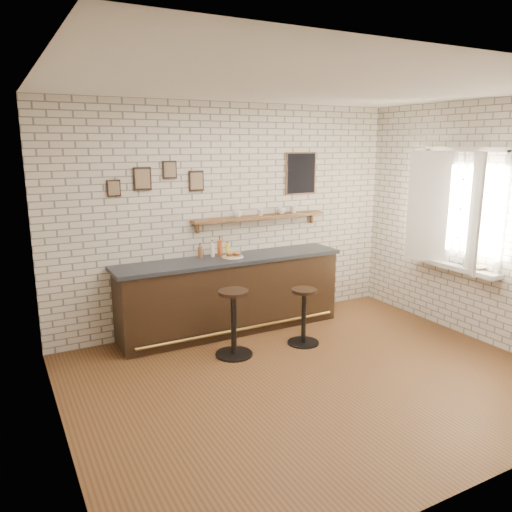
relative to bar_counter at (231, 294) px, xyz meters
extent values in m
plane|color=brown|center=(0.16, -1.70, -0.51)|extent=(5.00, 5.00, 0.00)
cube|color=#2F1F11|center=(0.00, 0.00, -0.03)|extent=(3.00, 0.58, 0.96)
cube|color=#2D333A|center=(0.00, 0.00, 0.48)|extent=(3.10, 0.62, 0.05)
cylinder|color=olive|center=(0.00, -0.32, -0.39)|extent=(2.79, 0.04, 0.04)
cylinder|color=white|center=(0.03, 0.00, 0.51)|extent=(0.28, 0.28, 0.01)
cylinder|color=#EEBB54|center=(0.09, 0.02, 0.52)|extent=(0.05, 0.05, 0.00)
cylinder|color=#EEBB54|center=(0.05, -0.01, 0.52)|extent=(0.05, 0.05, 0.00)
cylinder|color=#EEBB54|center=(-0.08, 0.07, 0.52)|extent=(0.06, 0.06, 0.00)
cylinder|color=#EEBB54|center=(0.07, 0.04, 0.52)|extent=(0.06, 0.06, 0.00)
cylinder|color=#EEBB54|center=(-0.08, -0.05, 0.52)|extent=(0.06, 0.06, 0.00)
cylinder|color=#EEBB54|center=(0.08, 0.01, 0.52)|extent=(0.04, 0.04, 0.00)
cylinder|color=#EEBB54|center=(0.02, -0.04, 0.52)|extent=(0.05, 0.05, 0.00)
cylinder|color=#EEBB54|center=(-0.08, -0.07, 0.52)|extent=(0.04, 0.04, 0.00)
cylinder|color=#EEBB54|center=(-0.11, 0.01, 0.52)|extent=(0.05, 0.05, 0.00)
cylinder|color=#EEBB54|center=(0.08, -0.05, 0.52)|extent=(0.06, 0.06, 0.00)
cylinder|color=#EEBB54|center=(-0.07, 0.03, 0.52)|extent=(0.04, 0.04, 0.00)
cylinder|color=#EEBB54|center=(0.07, -0.01, 0.52)|extent=(0.05, 0.05, 0.00)
cylinder|color=brown|center=(-0.36, 0.16, 0.58)|extent=(0.06, 0.06, 0.15)
cylinder|color=brown|center=(-0.36, 0.16, 0.67)|extent=(0.02, 0.02, 0.03)
cylinder|color=black|center=(-0.36, 0.16, 0.69)|extent=(0.02, 0.02, 0.01)
cylinder|color=white|center=(-0.19, 0.16, 0.59)|extent=(0.06, 0.06, 0.17)
cylinder|color=white|center=(-0.19, 0.16, 0.69)|extent=(0.02, 0.02, 0.04)
cylinder|color=black|center=(-0.19, 0.16, 0.72)|extent=(0.02, 0.02, 0.01)
cylinder|color=#A4441A|center=(-0.08, 0.16, 0.61)|extent=(0.06, 0.06, 0.21)
cylinder|color=#A4441A|center=(-0.08, 0.16, 0.73)|extent=(0.02, 0.02, 0.05)
cylinder|color=black|center=(-0.08, 0.16, 0.76)|extent=(0.03, 0.03, 0.01)
cylinder|color=yellow|center=(0.03, 0.16, 0.57)|extent=(0.06, 0.06, 0.14)
cylinder|color=yellow|center=(0.03, 0.16, 0.66)|extent=(0.03, 0.03, 0.03)
cylinder|color=maroon|center=(0.03, 0.16, 0.68)|extent=(0.03, 0.03, 0.01)
cylinder|color=black|center=(-0.33, -0.75, -0.50)|extent=(0.45, 0.45, 0.02)
cylinder|color=black|center=(-0.33, -0.75, -0.12)|extent=(0.07, 0.07, 0.74)
cylinder|color=black|center=(-0.33, -0.75, 0.27)|extent=(0.44, 0.44, 0.04)
cylinder|color=black|center=(0.60, -0.84, -0.50)|extent=(0.40, 0.40, 0.02)
cylinder|color=black|center=(0.60, -0.84, -0.16)|extent=(0.06, 0.06, 0.66)
cylinder|color=black|center=(0.60, -0.84, 0.19)|extent=(0.41, 0.41, 0.04)
cube|color=brown|center=(0.56, 0.20, 0.97)|extent=(2.00, 0.18, 0.04)
cube|color=brown|center=(-0.34, 0.27, 0.89)|extent=(0.03, 0.04, 0.16)
cube|color=brown|center=(1.46, 0.27, 0.89)|extent=(0.03, 0.04, 0.16)
imported|color=white|center=(0.20, 0.20, 1.04)|extent=(0.15, 0.15, 0.09)
imported|color=white|center=(0.56, 0.20, 1.04)|extent=(0.14, 0.14, 0.09)
imported|color=white|center=(0.89, 0.20, 1.04)|extent=(0.13, 0.13, 0.09)
imported|color=white|center=(1.09, 0.20, 1.04)|extent=(0.14, 0.14, 0.10)
cube|color=black|center=(-1.04, 0.28, 1.54)|extent=(0.22, 0.02, 0.28)
cube|color=black|center=(-0.69, 0.28, 1.64)|extent=(0.18, 0.02, 0.22)
cube|color=black|center=(-0.34, 0.28, 1.49)|extent=(0.20, 0.02, 0.26)
cube|color=black|center=(-1.39, 0.28, 1.44)|extent=(0.16, 0.02, 0.20)
cube|color=black|center=(1.26, 0.28, 1.54)|extent=(0.46, 0.02, 0.56)
cube|color=white|center=(2.56, -1.40, 0.39)|extent=(0.20, 1.35, 0.06)
cube|color=white|center=(2.63, -1.40, 1.89)|extent=(0.05, 1.30, 0.06)
cube|color=white|center=(2.63, -1.40, 0.39)|extent=(0.05, 1.30, 0.06)
cube|color=white|center=(2.63, -2.00, 1.14)|extent=(0.05, 0.06, 1.50)
cube|color=white|center=(2.63, -0.80, 1.14)|extent=(0.05, 0.06, 1.50)
cube|color=white|center=(2.48, -1.70, 1.14)|extent=(0.40, 0.46, 1.46)
cube|color=white|center=(2.48, -1.10, 1.14)|extent=(0.40, 0.46, 1.46)
imported|color=tan|center=(2.54, -1.69, 0.43)|extent=(0.19, 0.24, 0.02)
imported|color=tan|center=(2.54, -1.71, 0.45)|extent=(0.19, 0.23, 0.02)
camera|label=1|loc=(-2.72, -5.77, 1.97)|focal=35.00mm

